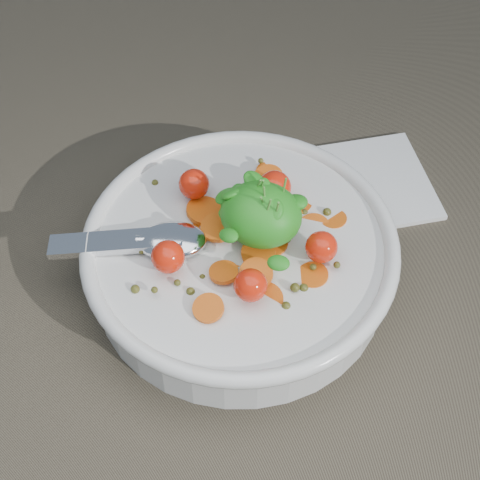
# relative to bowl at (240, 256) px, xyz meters

# --- Properties ---
(ground) EXTENTS (6.00, 6.00, 0.00)m
(ground) POSITION_rel_bowl_xyz_m (0.02, -0.01, -0.03)
(ground) COLOR brown
(ground) RESTS_ON ground
(bowl) EXTENTS (0.30, 0.28, 0.12)m
(bowl) POSITION_rel_bowl_xyz_m (0.00, 0.00, 0.00)
(bowl) COLOR silver
(bowl) RESTS_ON ground
(napkin) EXTENTS (0.18, 0.17, 0.01)m
(napkin) POSITION_rel_bowl_xyz_m (0.08, 0.14, -0.03)
(napkin) COLOR white
(napkin) RESTS_ON ground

